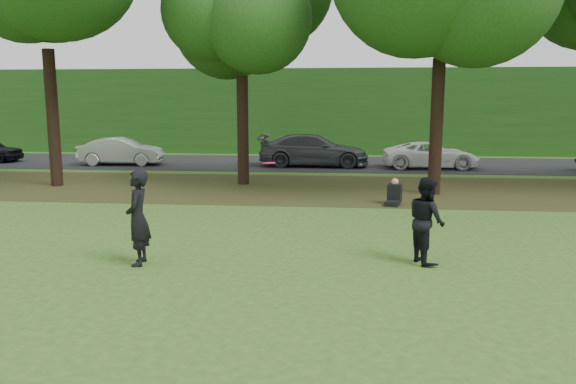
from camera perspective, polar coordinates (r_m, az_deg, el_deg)
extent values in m
plane|color=#2A5A1C|center=(8.13, -0.77, -14.53)|extent=(120.00, 120.00, 0.00)
cube|color=#412C17|center=(20.66, 3.24, 0.33)|extent=(60.00, 7.00, 0.01)
cube|color=black|center=(28.58, 3.92, 2.90)|extent=(70.00, 7.00, 0.02)
cube|color=#1B4E16|center=(34.39, 4.27, 8.19)|extent=(70.00, 3.00, 5.00)
imported|color=black|center=(11.55, -15.01, -2.56)|extent=(0.57, 0.76, 1.91)
imported|color=black|center=(11.65, 13.89, -2.80)|extent=(0.90, 1.02, 1.76)
imported|color=#ACAFB4|center=(29.08, -16.57, 4.00)|extent=(4.19, 1.78, 1.34)
imported|color=#404147|center=(27.36, 2.61, 4.26)|extent=(5.32, 2.19, 1.54)
imported|color=white|center=(27.42, 14.31, 3.67)|extent=(4.54, 2.27, 1.24)
cylinder|color=#FF1563|center=(11.43, -1.96, 2.97)|extent=(0.28, 0.28, 0.08)
cube|color=black|center=(17.71, 10.58, -1.13)|extent=(0.54, 0.65, 0.16)
cube|color=black|center=(17.93, 10.78, -0.09)|extent=(0.50, 0.44, 0.56)
sphere|color=tan|center=(17.87, 10.81, 1.04)|extent=(0.22, 0.22, 0.22)
cylinder|color=black|center=(22.91, -22.78, 6.89)|extent=(0.44, 0.44, 5.08)
cylinder|color=black|center=(21.65, -4.61, 6.21)|extent=(0.44, 0.44, 4.12)
sphere|color=#1B4E16|center=(21.90, -4.79, 18.85)|extent=(5.80, 5.80, 5.80)
cylinder|color=black|center=(19.95, 14.84, 6.36)|extent=(0.44, 0.44, 4.62)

